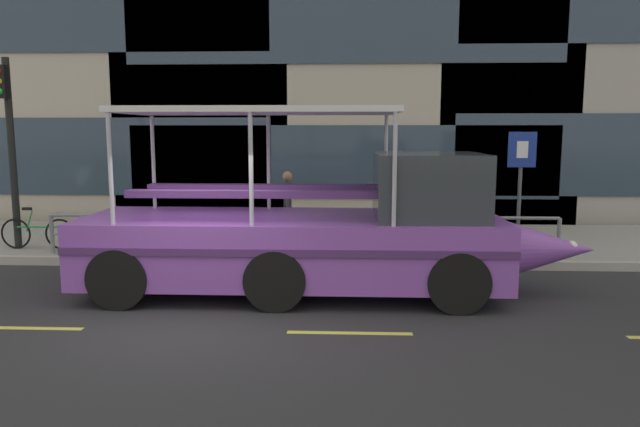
# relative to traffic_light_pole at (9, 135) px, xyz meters

# --- Properties ---
(ground_plane) EXTENTS (120.00, 120.00, 0.00)m
(ground_plane) POSITION_rel_traffic_light_pole_xyz_m (5.25, -3.96, -2.79)
(ground_plane) COLOR #2B2B2D
(sidewalk) EXTENTS (32.00, 4.80, 0.18)m
(sidewalk) POSITION_rel_traffic_light_pole_xyz_m (5.25, 1.64, -2.70)
(sidewalk) COLOR #99968E
(sidewalk) RESTS_ON ground_plane
(curb_edge) EXTENTS (32.00, 0.18, 0.18)m
(curb_edge) POSITION_rel_traffic_light_pole_xyz_m (5.25, -0.85, -2.70)
(curb_edge) COLOR #B2ADA3
(curb_edge) RESTS_ON ground_plane
(lane_centreline) EXTENTS (25.80, 0.12, 0.01)m
(lane_centreline) POSITION_rel_traffic_light_pole_xyz_m (5.25, -4.93, -2.78)
(lane_centreline) COLOR #DBD64C
(lane_centreline) RESTS_ON ground_plane
(curb_guardrail) EXTENTS (11.10, 0.09, 0.89)m
(curb_guardrail) POSITION_rel_traffic_light_pole_xyz_m (6.61, -0.51, -2.00)
(curb_guardrail) COLOR gray
(curb_guardrail) RESTS_ON sidewalk
(traffic_light_pole) EXTENTS (0.24, 0.46, 4.31)m
(traffic_light_pole) POSITION_rel_traffic_light_pole_xyz_m (0.00, 0.00, 0.00)
(traffic_light_pole) COLOR black
(traffic_light_pole) RESTS_ON sidewalk
(parking_sign) EXTENTS (0.60, 0.12, 2.67)m
(parking_sign) POSITION_rel_traffic_light_pole_xyz_m (11.38, -0.07, -0.79)
(parking_sign) COLOR #4C4F54
(parking_sign) RESTS_ON sidewalk
(leaned_bicycle) EXTENTS (1.74, 0.46, 0.96)m
(leaned_bicycle) POSITION_rel_traffic_light_pole_xyz_m (0.53, -0.04, -2.23)
(leaned_bicycle) COLOR black
(leaned_bicycle) RESTS_ON sidewalk
(duck_tour_boat) EXTENTS (9.10, 2.48, 3.27)m
(duck_tour_boat) POSITION_rel_traffic_light_pole_xyz_m (7.18, -2.82, -1.72)
(duck_tour_boat) COLOR purple
(duck_tour_boat) RESTS_ON ground_plane
(pedestrian_near_bow) EXTENTS (0.23, 0.49, 1.71)m
(pedestrian_near_bow) POSITION_rel_traffic_light_pole_xyz_m (9.59, 0.13, -1.57)
(pedestrian_near_bow) COLOR black
(pedestrian_near_bow) RESTS_ON sidewalk
(pedestrian_mid_left) EXTENTS (0.24, 0.50, 1.74)m
(pedestrian_mid_left) POSITION_rel_traffic_light_pole_xyz_m (6.19, 0.90, -1.56)
(pedestrian_mid_left) COLOR #1E2338
(pedestrian_mid_left) RESTS_ON sidewalk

